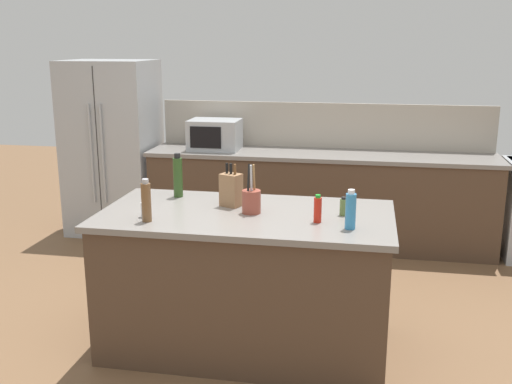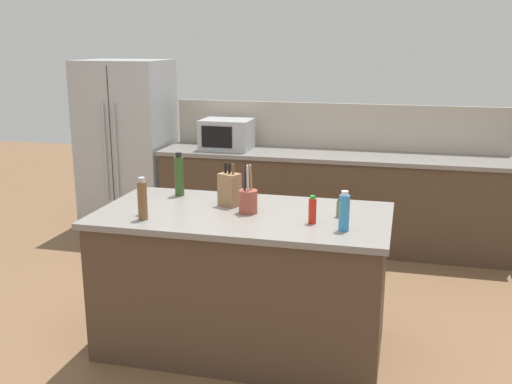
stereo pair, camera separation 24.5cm
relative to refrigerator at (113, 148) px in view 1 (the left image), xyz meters
The scene contains 14 objects.
ground_plane 3.09m from the refrigerator, 49.71° to the right, with size 14.00×14.00×0.00m, color brown.
back_counter_run 2.25m from the refrigerator, ahead, with size 3.44×0.66×0.94m.
wall_backsplash 2.24m from the refrigerator, ahead, with size 3.40×0.03×0.46m, color #B2A899.
kitchen_island 2.98m from the refrigerator, 49.71° to the right, with size 1.89×0.98×0.94m.
refrigerator is the anchor object (origin of this frame).
microwave 1.15m from the refrigerator, ahead, with size 0.51×0.39×0.30m.
knife_block 2.76m from the refrigerator, 49.89° to the right, with size 0.16×0.14×0.29m.
utensil_crock 2.97m from the refrigerator, 49.18° to the right, with size 0.12×0.12×0.32m.
salt_shaker 2.78m from the refrigerator, 62.08° to the right, with size 0.05×0.05×0.11m.
olive_oil_bottle 2.37m from the refrigerator, 55.07° to the right, with size 0.07×0.07×0.31m.
hot_sauce_bottle 3.36m from the refrigerator, 44.95° to the right, with size 0.05×0.05×0.17m.
pepper_grinder 2.89m from the refrigerator, 62.12° to the right, with size 0.06×0.06×0.27m.
dish_soap_bottle 3.57m from the refrigerator, 43.77° to the right, with size 0.06×0.06×0.24m.
spice_jar_oregano 3.35m from the refrigerator, 40.93° to the right, with size 0.05×0.05×0.12m.
Camera 1 is at (0.75, -3.63, 2.02)m, focal length 42.00 mm.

